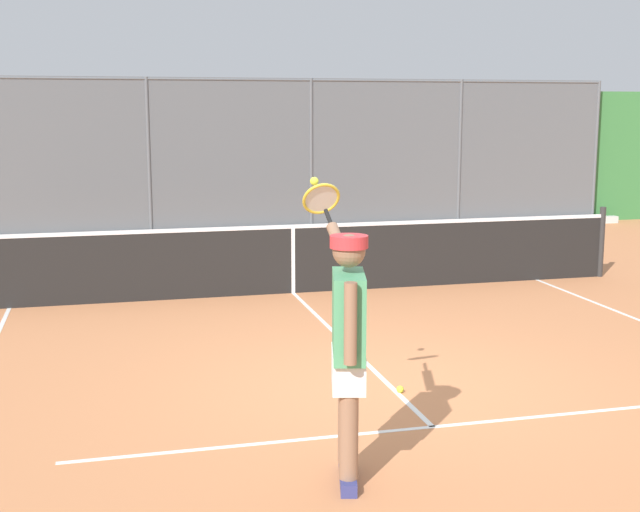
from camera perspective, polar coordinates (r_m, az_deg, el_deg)
ground_plane at (r=8.04m, az=4.69°, el=-8.65°), size 60.00×60.00×0.00m
court_line_markings at (r=6.88m, az=8.31°, el=-11.94°), size 7.55×9.54×0.01m
fence_backdrop at (r=17.82m, az=-6.19°, el=6.27°), size 19.28×1.37×3.13m
tennis_net at (r=11.82m, az=-1.82°, el=-0.14°), size 9.70×0.09×1.07m
tennis_player at (r=5.77m, az=1.86°, el=-5.48°), size 0.35×1.44×2.02m
tennis_ball_mid_court at (r=7.85m, az=5.37°, el=-8.85°), size 0.07×0.07×0.07m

